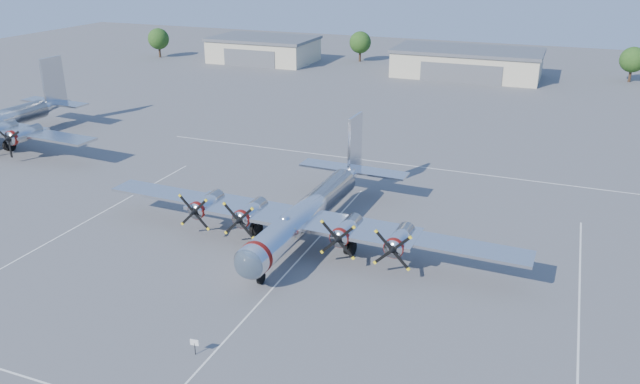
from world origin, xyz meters
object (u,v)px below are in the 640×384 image
at_px(info_placard, 195,344).
at_px(tree_far_west, 159,39).
at_px(hangar_center, 467,63).
at_px(main_bomber_b29, 310,237).
at_px(tree_west, 360,42).
at_px(tree_east, 633,60).
at_px(hangar_west, 264,49).

bearing_deg(info_placard, tree_far_west, 120.91).
distance_m(hangar_center, main_bomber_b29, 79.41).
relative_size(tree_west, tree_east, 1.00).
bearing_deg(hangar_west, info_placard, -65.87).
bearing_deg(tree_far_west, tree_west, 14.93).
xyz_separation_m(tree_east, main_bomber_b29, (-30.85, -85.40, -4.22)).
distance_m(tree_west, info_placard, 108.91).
distance_m(hangar_center, tree_east, 30.64).
bearing_deg(hangar_center, info_placard, -90.60).
distance_m(tree_far_west, tree_east, 100.50).
distance_m(hangar_west, main_bomber_b29, 90.85).
bearing_deg(main_bomber_b29, info_placard, -88.61).
bearing_deg(tree_west, hangar_center, -17.82).
height_order(hangar_west, hangar_center, same).
bearing_deg(hangar_west, hangar_center, -0.00).
relative_size(tree_far_west, tree_west, 1.00).
height_order(hangar_center, tree_east, tree_east).
height_order(tree_west, info_placard, tree_west).
xyz_separation_m(tree_far_west, tree_west, (45.00, 12.00, 0.00)).
bearing_deg(tree_east, tree_far_west, -174.29).
relative_size(tree_far_west, main_bomber_b29, 0.17).
bearing_deg(tree_east, main_bomber_b29, -109.86).
relative_size(hangar_center, tree_east, 4.31).
bearing_deg(tree_far_west, info_placard, -53.79).
height_order(tree_west, tree_east, same).
height_order(tree_east, main_bomber_b29, tree_east).
bearing_deg(main_bomber_b29, hangar_center, 91.33).
height_order(tree_west, main_bomber_b29, tree_west).
height_order(hangar_west, tree_far_west, tree_far_west).
bearing_deg(tree_east, tree_west, 177.92).
relative_size(tree_east, info_placard, 5.85).
bearing_deg(tree_west, main_bomber_b29, -74.55).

